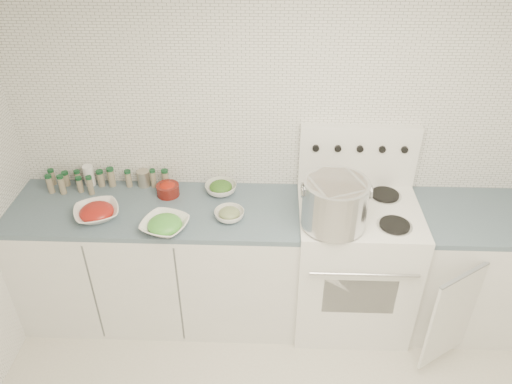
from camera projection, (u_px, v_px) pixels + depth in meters
name	position (u px, v px, depth m)	size (l,w,h in m)	color
room_walls	(292.00, 258.00, 1.79)	(3.54, 3.04, 2.52)	white
counter_left	(161.00, 261.00, 3.42)	(1.85, 0.62, 0.90)	white
stove	(353.00, 261.00, 3.36)	(0.76, 0.70, 1.36)	white
counter_right	(474.00, 269.00, 3.36)	(0.89, 0.85, 0.90)	white
stock_pot	(335.00, 202.00, 2.88)	(0.40, 0.38, 0.29)	silver
bowl_tomato	(97.00, 212.00, 3.07)	(0.35, 0.35, 0.09)	white
bowl_snowpea	(165.00, 225.00, 2.96)	(0.34, 0.34, 0.09)	white
bowl_broccoli	(221.00, 188.00, 3.30)	(0.22, 0.22, 0.08)	white
bowl_zucchini	(229.00, 214.00, 3.06)	(0.23, 0.23, 0.07)	white
bowl_pepper	(168.00, 189.00, 3.27)	(0.15, 0.15, 0.09)	#5D150F
salt_canister	(89.00, 175.00, 3.36)	(0.07, 0.07, 0.14)	white
tin_can	(144.00, 178.00, 3.36)	(0.08, 0.08, 0.11)	#A79E8E
spice_cluster	(96.00, 180.00, 3.33)	(0.82, 0.16, 0.14)	gray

